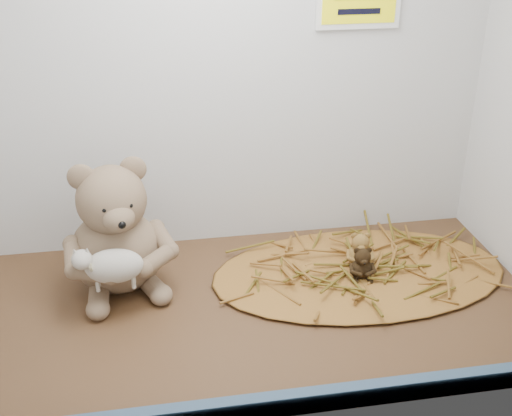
{
  "coord_description": "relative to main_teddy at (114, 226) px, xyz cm",
  "views": [
    {
      "loc": [
        -14.71,
        -104.23,
        74.87
      ],
      "look_at": [
        3.78,
        3.87,
        20.31
      ],
      "focal_mm": 45.0,
      "sensor_mm": 36.0,
      "label": 1
    }
  ],
  "objects": [
    {
      "name": "mini_teddy_tan",
      "position": [
        51.66,
        -2.0,
        -8.92
      ],
      "size": [
        7.5,
        7.77,
        7.84
      ],
      "primitive_type": null,
      "rotation": [
        0.0,
        0.0,
        -0.2
      ],
      "color": "brown",
      "rests_on": "straw_bed"
    },
    {
      "name": "straw_bed",
      "position": [
        51.08,
        -4.52,
        -13.46
      ],
      "size": [
        64.46,
        37.43,
        1.25
      ],
      "primitive_type": "ellipsoid",
      "color": "brown",
      "rests_on": "shelf_floor"
    },
    {
      "name": "mini_teddy_brown",
      "position": [
        50.5,
        -7.04,
        -9.25
      ],
      "size": [
        6.48,
        6.76,
        7.18
      ],
      "primitive_type": null,
      "rotation": [
        0.0,
        0.0,
        -0.12
      ],
      "color": "black",
      "rests_on": "straw_bed"
    },
    {
      "name": "toy_lamb",
      "position": [
        0.0,
        -10.1,
        -3.25
      ],
      "size": [
        14.54,
        8.87,
        9.4
      ],
      "primitive_type": null,
      "color": "beige",
      "rests_on": "main_teddy"
    },
    {
      "name": "front_rail",
      "position": [
        23.75,
        -41.69,
        -12.29
      ],
      "size": [
        119.28,
        2.2,
        3.6
      ],
      "primitive_type": "cube",
      "color": "#3C5B72",
      "rests_on": "shelf_floor"
    },
    {
      "name": "main_teddy",
      "position": [
        0.0,
        0.0,
        0.0
      ],
      "size": [
        27.68,
        28.62,
        28.18
      ],
      "primitive_type": null,
      "rotation": [
        0.0,
        0.0,
        0.24
      ],
      "color": "#8D6E57",
      "rests_on": "shelf_floor"
    },
    {
      "name": "alcove_shell",
      "position": [
        23.75,
        -3.89,
        30.91
      ],
      "size": [
        120.4,
        60.2,
        90.4
      ],
      "color": "#432817",
      "rests_on": "ground"
    }
  ]
}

